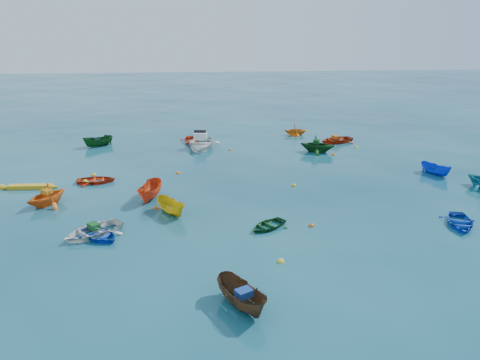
{
  "coord_description": "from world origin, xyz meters",
  "views": [
    {
      "loc": [
        -2.61,
        -27.12,
        11.67
      ],
      "look_at": [
        0.0,
        5.0,
        0.4
      ],
      "focal_mm": 35.0,
      "sensor_mm": 36.0,
      "label": 1
    }
  ],
  "objects": [
    {
      "name": "dinghy_green_e",
      "position": [
        1.02,
        -2.45,
        0.0
      ],
      "size": [
        3.03,
        2.9,
        0.51
      ],
      "primitive_type": "imported",
      "rotation": [
        0.0,
        0.0,
        -0.91
      ],
      "color": "#10471C",
      "rests_on": "ground"
    },
    {
      "name": "tarp_green_a",
      "position": [
        -8.89,
        -2.52,
        0.52
      ],
      "size": [
        0.81,
        0.82,
        0.32
      ],
      "primitive_type": "cube",
      "rotation": [
        0.0,
        0.0,
        -0.85
      ],
      "color": "#134C1D",
      "rests_on": "dinghy_white_near"
    },
    {
      "name": "buoy_or_e",
      "position": [
        -0.16,
        14.68,
        0.0
      ],
      "size": [
        0.32,
        0.32,
        0.32
      ],
      "primitive_type": "sphere",
      "color": "orange",
      "rests_on": "ground"
    },
    {
      "name": "ground",
      "position": [
        0.0,
        0.0,
        0.0
      ],
      "size": [
        160.0,
        160.0,
        0.0
      ],
      "primitive_type": "plane",
      "color": "#093648",
      "rests_on": "ground"
    },
    {
      "name": "buoy_or_b",
      "position": [
        3.61,
        -2.45,
        0.0
      ],
      "size": [
        0.34,
        0.34,
        0.34
      ],
      "primitive_type": "sphere",
      "color": "#DA560B",
      "rests_on": "ground"
    },
    {
      "name": "tarp_orange_b",
      "position": [
        10.33,
        16.57,
        0.52
      ],
      "size": [
        0.71,
        0.8,
        0.33
      ],
      "primitive_type": "cube",
      "rotation": [
        0.0,
        0.0,
        -1.23
      ],
      "color": "#CE5815",
      "rests_on": "dinghy_red_ne"
    },
    {
      "name": "sampan_green_far",
      "position": [
        -12.56,
        16.98,
        0.0
      ],
      "size": [
        3.02,
        2.27,
        1.1
      ],
      "primitive_type": "imported",
      "rotation": [
        0.0,
        0.0,
        -1.09
      ],
      "color": "#0F4215",
      "rests_on": "ground"
    },
    {
      "name": "buoy_ye_d",
      "position": [
        -11.5,
        6.65,
        0.0
      ],
      "size": [
        0.38,
        0.38,
        0.38
      ],
      "primitive_type": "sphere",
      "color": "yellow",
      "rests_on": "ground"
    },
    {
      "name": "dinghy_white_near",
      "position": [
        -8.96,
        -2.58,
        0.0
      ],
      "size": [
        4.22,
        4.13,
        0.72
      ],
      "primitive_type": "imported",
      "rotation": [
        0.0,
        0.0,
        -0.85
      ],
      "color": "silver",
      "rests_on": "ground"
    },
    {
      "name": "tarp_blue_a",
      "position": [
        -1.08,
        -10.35,
        0.78
      ],
      "size": [
        0.83,
        0.77,
        0.32
      ],
      "primitive_type": "cube",
      "rotation": [
        0.0,
        0.0,
        0.51
      ],
      "color": "navy",
      "rests_on": "sampan_brown_mid"
    },
    {
      "name": "motorboat_white",
      "position": [
        -2.87,
        15.68,
        0.0
      ],
      "size": [
        3.95,
        5.17,
        1.6
      ],
      "primitive_type": "imported",
      "rotation": [
        0.0,
        0.0,
        -0.11
      ],
      "color": "white",
      "rests_on": "ground"
    },
    {
      "name": "dinghy_orange_w",
      "position": [
        -12.91,
        2.25,
        0.0
      ],
      "size": [
        3.72,
        3.82,
        1.53
      ],
      "primitive_type": "imported",
      "rotation": [
        0.0,
        0.0,
        -0.62
      ],
      "color": "orange",
      "rests_on": "ground"
    },
    {
      "name": "sampan_blue_far",
      "position": [
        15.47,
        6.29,
        0.0
      ],
      "size": [
        2.13,
        2.69,
        0.99
      ],
      "primitive_type": "imported",
      "rotation": [
        0.0,
        0.0,
        0.53
      ],
      "color": "#0F35C6",
      "rests_on": "ground"
    },
    {
      "name": "sampan_brown_mid",
      "position": [
        -1.16,
        -10.22,
        0.0
      ],
      "size": [
        2.59,
        3.36,
        1.23
      ],
      "primitive_type": "imported",
      "rotation": [
        0.0,
        0.0,
        0.51
      ],
      "color": "#4E311C",
      "rests_on": "ground"
    },
    {
      "name": "buoy_ye_a",
      "position": [
        1.13,
        -6.5,
        0.0
      ],
      "size": [
        0.35,
        0.35,
        0.35
      ],
      "primitive_type": "sphere",
      "color": "yellow",
      "rests_on": "ground"
    },
    {
      "name": "buoy_ye_c",
      "position": [
        3.9,
        4.5,
        0.0
      ],
      "size": [
        0.35,
        0.35,
        0.35
      ],
      "primitive_type": "sphere",
      "color": "gold",
      "rests_on": "ground"
    },
    {
      "name": "buoy_or_c",
      "position": [
        -4.64,
        8.1,
        0.0
      ],
      "size": [
        0.35,
        0.35,
        0.35
      ],
      "primitive_type": "sphere",
      "color": "orange",
      "rests_on": "ground"
    },
    {
      "name": "dinghy_green_n",
      "position": [
        7.74,
        13.33,
        0.0
      ],
      "size": [
        3.82,
        3.58,
        1.61
      ],
      "primitive_type": "imported",
      "rotation": [
        0.0,
        0.0,
        1.2
      ],
      "color": "#0F4214",
      "rests_on": "ground"
    },
    {
      "name": "tarp_green_b",
      "position": [
        7.65,
        13.37,
        0.97
      ],
      "size": [
        0.73,
        0.83,
        0.33
      ],
      "primitive_type": "cube",
      "rotation": [
        0.0,
        0.0,
        1.2
      ],
      "color": "#104114",
      "rests_on": "dinghy_green_n"
    },
    {
      "name": "dinghy_blue_se",
      "position": [
        12.39,
        -3.03,
        0.0
      ],
      "size": [
        2.94,
        3.45,
        0.61
      ],
      "primitive_type": "imported",
      "rotation": [
        0.0,
        0.0,
        -0.34
      ],
      "color": "#0F40BB",
      "rests_on": "ground"
    },
    {
      "name": "sampan_yellow_mid",
      "position": [
        -4.71,
        0.13,
        0.0
      ],
      "size": [
        2.43,
        2.89,
        1.08
      ],
      "primitive_type": "imported",
      "rotation": [
        0.0,
        0.0,
        0.6
      ],
      "color": "gold",
      "rests_on": "ground"
    },
    {
      "name": "buoy_or_d",
      "position": [
        8.98,
        12.21,
        0.0
      ],
      "size": [
        0.33,
        0.33,
        0.33
      ],
      "primitive_type": "sphere",
      "color": "#CF600B",
      "rests_on": "ground"
    },
    {
      "name": "buoy_ye_e",
      "position": [
        11.85,
        14.55,
        0.0
      ],
      "size": [
        0.32,
        0.32,
        0.32
      ],
      "primitive_type": "sphere",
      "color": "yellow",
      "rests_on": "ground"
    },
    {
      "name": "dinghy_red_ne",
      "position": [
        10.43,
        16.61,
        0.0
      ],
      "size": [
        4.09,
        3.49,
        0.72
      ],
      "primitive_type": "imported",
      "rotation": [
        0.0,
        0.0,
        -1.23
      ],
      "color": "#B32F0E",
      "rests_on": "ground"
    },
    {
      "name": "dinghy_blue_sw",
      "position": [
        -8.62,
        -2.98,
        0.0
      ],
      "size": [
        3.53,
        3.43,
        0.6
      ],
      "primitive_type": "imported",
      "rotation": [
        0.0,
        0.0,
        0.87
      ],
      "color": "#0E39AF",
      "rests_on": "ground"
    },
    {
      "name": "dinghy_red_nw",
      "position": [
        -10.62,
        6.44,
        0.0
      ],
      "size": [
        2.94,
        2.2,
        0.58
      ],
      "primitive_type": "imported",
      "rotation": [
        0.0,
        0.0,
        1.64
      ],
      "color": "red",
      "rests_on": "ground"
    },
    {
      "name": "buoy_or_a",
      "position": [
        -5.75,
        1.01,
        0.0
      ],
      "size": [
        0.31,
        0.31,
        0.31
      ],
      "primitive_type": "sphere",
      "color": "#E4500C",
      "rests_on": "ground"
    },
    {
      "name": "dinghy_orange_far",
      "position": [
        7.03,
        19.88,
        0.0
      ],
      "size": [
        2.4,
        2.08,
        1.24
      ],
      "primitive_type": "imported",
      "rotation": [
        0.0,
        0.0,
        1.55
      ],
      "color": "orange",
      "rests_on": "ground"
    },
    {
      "name": "buoy_ye_b",
      "position": [
        -11.16,
        8.14,
        0.0
      ],
      "size": [
        0.38,
        0.38,
        0.38
      ],
      "primitive_type": "sphere",
      "color": "yellow",
      "rests_on": "ground"
    },
    {
      "name": "dinghy_red_far",
      "position": [
        -3.75,
        17.75,
        0.0
      ],
      "size": [
        2.48,
        3.24,
        0.62
      ],
      "primitive_type": "imported",
      "rotation": [
        0.0,
        0.0,
        0.11
      ],
      "color": "red",
      "rests_on": "ground"
    },
    {
      "name": "sampan_orange_n",
      "position": [
        -6.25,
        2.78,
        0.0
      ],
      "size": [
        1.9,
        3.41,
        1.24
      ],
      "primitive_type": "imported",
      "rotation": [
        0.0,
        0.0,
        -0.22
      ],
      "color": "red",
      "rests_on": "ground"
    },
    {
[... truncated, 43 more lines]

